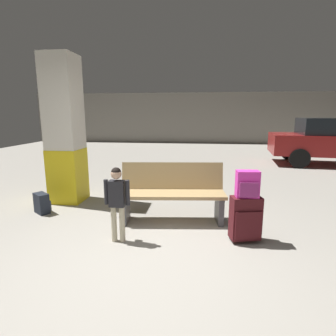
{
  "coord_description": "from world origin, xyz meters",
  "views": [
    {
      "loc": [
        0.64,
        -2.6,
        1.64
      ],
      "look_at": [
        0.17,
        1.3,
        0.85
      ],
      "focal_mm": 28.85,
      "sensor_mm": 36.0,
      "label": 1
    }
  ],
  "objects_px": {
    "suitcase": "(246,218)",
    "backpack_bright": "(247,184)",
    "child": "(117,197)",
    "backpack_dark_floor": "(42,203)",
    "structural_pillar": "(65,131)",
    "bench": "(172,193)"
  },
  "relations": [
    {
      "from": "suitcase",
      "to": "backpack_bright",
      "type": "xyz_separation_m",
      "value": [
        -0.0,
        -0.0,
        0.45
      ]
    },
    {
      "from": "suitcase",
      "to": "backpack_dark_floor",
      "type": "distance_m",
      "value": 3.29
    },
    {
      "from": "suitcase",
      "to": "backpack_dark_floor",
      "type": "xyz_separation_m",
      "value": [
        -3.22,
        0.66,
        -0.15
      ]
    },
    {
      "from": "bench",
      "to": "backpack_bright",
      "type": "bearing_deg",
      "value": -31.48
    },
    {
      "from": "child",
      "to": "structural_pillar",
      "type": "bearing_deg",
      "value": 133.14
    },
    {
      "from": "suitcase",
      "to": "backpack_bright",
      "type": "height_order",
      "value": "backpack_bright"
    },
    {
      "from": "bench",
      "to": "backpack_bright",
      "type": "height_order",
      "value": "backpack_bright"
    },
    {
      "from": "suitcase",
      "to": "bench",
      "type": "bearing_deg",
      "value": 148.56
    },
    {
      "from": "structural_pillar",
      "to": "bench",
      "type": "relative_size",
      "value": 1.62
    },
    {
      "from": "backpack_bright",
      "to": "child",
      "type": "height_order",
      "value": "child"
    },
    {
      "from": "suitcase",
      "to": "backpack_dark_floor",
      "type": "height_order",
      "value": "suitcase"
    },
    {
      "from": "bench",
      "to": "backpack_dark_floor",
      "type": "bearing_deg",
      "value": 179.02
    },
    {
      "from": "child",
      "to": "bench",
      "type": "bearing_deg",
      "value": 52.45
    },
    {
      "from": "backpack_bright",
      "to": "backpack_dark_floor",
      "type": "xyz_separation_m",
      "value": [
        -3.22,
        0.66,
        -0.6
      ]
    },
    {
      "from": "suitcase",
      "to": "backpack_bright",
      "type": "distance_m",
      "value": 0.45
    },
    {
      "from": "bench",
      "to": "structural_pillar",
      "type": "bearing_deg",
      "value": 160.54
    },
    {
      "from": "backpack_dark_floor",
      "to": "structural_pillar",
      "type": "bearing_deg",
      "value": 78.92
    },
    {
      "from": "backpack_bright",
      "to": "backpack_dark_floor",
      "type": "relative_size",
      "value": 1.0
    },
    {
      "from": "bench",
      "to": "child",
      "type": "distance_m",
      "value": 1.04
    },
    {
      "from": "bench",
      "to": "backpack_dark_floor",
      "type": "height_order",
      "value": "bench"
    },
    {
      "from": "suitcase",
      "to": "child",
      "type": "bearing_deg",
      "value": -173.37
    },
    {
      "from": "structural_pillar",
      "to": "backpack_dark_floor",
      "type": "xyz_separation_m",
      "value": [
        -0.14,
        -0.69,
        -1.16
      ]
    }
  ]
}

